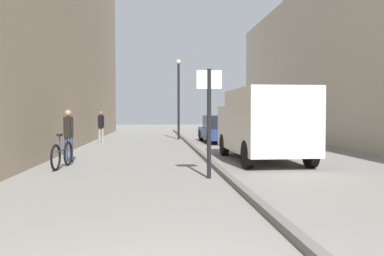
{
  "coord_description": "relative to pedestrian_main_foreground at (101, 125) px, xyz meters",
  "views": [
    {
      "loc": [
        -0.12,
        -2.74,
        1.54
      ],
      "look_at": [
        1.16,
        10.52,
        1.05
      ],
      "focal_mm": 36.0,
      "sensor_mm": 36.0,
      "label": 1
    }
  ],
  "objects": [
    {
      "name": "pedestrian_mid_block",
      "position": [
        0.05,
        -7.69,
        -0.0
      ],
      "size": [
        0.32,
        0.23,
        1.66
      ],
      "rotation": [
        0.0,
        0.0,
        -0.25
      ],
      "color": "#2D3851",
      "rests_on": "ground_plane"
    },
    {
      "name": "bicycle_leaning",
      "position": [
        0.15,
        -9.0,
        -0.58
      ],
      "size": [
        0.22,
        1.77,
        0.98
      ],
      "rotation": [
        0.0,
        0.0,
        -0.09
      ],
      "color": "black",
      "rests_on": "ground_plane"
    },
    {
      "name": "street_sign_post",
      "position": [
        4.05,
        -11.1,
        0.58
      ],
      "size": [
        0.6,
        0.1,
        2.6
      ],
      "rotation": [
        0.0,
        0.0,
        3.11
      ],
      "color": "black",
      "rests_on": "ground_plane"
    },
    {
      "name": "kerb_strip",
      "position": [
        4.47,
        -5.4,
        -0.9
      ],
      "size": [
        0.16,
        40.0,
        0.12
      ],
      "primitive_type": "cube",
      "color": "#615F5B",
      "rests_on": "ground_plane"
    },
    {
      "name": "parked_car",
      "position": [
        6.25,
        0.25,
        -0.25
      ],
      "size": [
        1.95,
        4.25,
        1.45
      ],
      "rotation": [
        0.0,
        0.0,
        0.03
      ],
      "color": "navy",
      "rests_on": "ground_plane"
    },
    {
      "name": "ground_plane",
      "position": [
        2.89,
        -5.4,
        -0.96
      ],
      "size": [
        80.0,
        80.0,
        0.0
      ],
      "primitive_type": "plane",
      "color": "gray"
    },
    {
      "name": "pedestrian_main_foreground",
      "position": [
        0.0,
        0.0,
        0.0
      ],
      "size": [
        0.33,
        0.23,
        1.67
      ],
      "rotation": [
        0.0,
        0.0,
        -0.23
      ],
      "color": "gray",
      "rests_on": "ground_plane"
    },
    {
      "name": "lamp_post",
      "position": [
        4.18,
        2.81,
        1.76
      ],
      "size": [
        0.28,
        0.28,
        4.76
      ],
      "color": "black",
      "rests_on": "ground_plane"
    },
    {
      "name": "delivery_van",
      "position": [
        6.25,
        -7.95,
        0.28
      ],
      "size": [
        2.12,
        4.98,
        2.3
      ],
      "rotation": [
        0.0,
        0.0,
        0.01
      ],
      "color": "silver",
      "rests_on": "ground_plane"
    }
  ]
}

